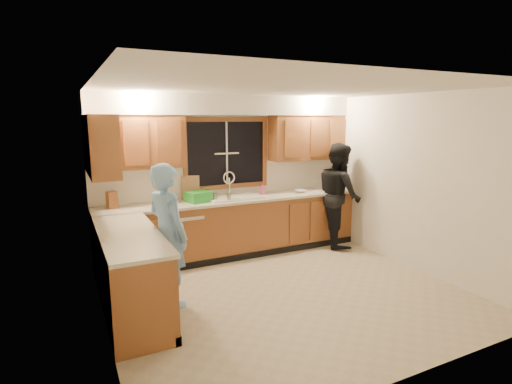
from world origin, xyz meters
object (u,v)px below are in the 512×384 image
soap_bottle (262,189)px  sink (234,202)px  stove (139,293)px  woman (339,195)px  man (168,235)px  dish_crate (198,197)px  dishwasher (182,237)px  knife_block (112,200)px  bowl (300,191)px

soap_bottle → sink: bearing=-170.5°
stove → woman: 3.92m
man → soap_bottle: size_ratio=9.39×
dish_crate → sink: bearing=0.3°
sink → dishwasher: size_ratio=1.05×
woman → knife_block: bearing=100.1°
dishwasher → woman: size_ratio=0.47×
man → dishwasher: bearing=-42.6°
dishwasher → woman: bearing=-6.6°
sink → dish_crate: 0.60m
dish_crate → bowl: 1.77m
stove → soap_bottle: size_ratio=5.06×
stove → soap_bottle: bearing=39.2°
dishwasher → man: size_ratio=0.49×
dishwasher → bowl: bearing=-1.1°
stove → man: (0.44, 0.58, 0.38)m
stove → dish_crate: dish_crate is taller
stove → bowl: (2.99, 1.77, 0.49)m
dish_crate → soap_bottle: (1.13, 0.09, 0.01)m
bowl → woman: bearing=-23.9°
dishwasher → stove: size_ratio=0.91×
sink → man: size_ratio=0.52×
man → bowl: bearing=-85.1°
knife_block → soap_bottle: (2.35, 0.00, -0.03)m
dishwasher → soap_bottle: bearing=4.4°
woman → bowl: 0.67m
knife_block → man: bearing=-90.5°
sink → knife_block: size_ratio=3.60×
dish_crate → woman: bearing=-7.6°
knife_block → dish_crate: size_ratio=0.73×
sink → dishwasher: sink is taller
man → soap_bottle: man is taller
dishwasher → woman: 2.70m
stove → knife_block: size_ratio=3.76×
knife_block → soap_bottle: bearing=-18.7°
knife_block → dish_crate: 1.22m
bowl → knife_block: bearing=177.3°
sink → woman: (1.79, -0.32, 0.01)m
woman → soap_bottle: 1.32m
bowl → dish_crate: bearing=178.4°
dish_crate → soap_bottle: size_ratio=1.85×
bowl → dishwasher: bearing=178.9°
woman → knife_block: (-3.59, 0.41, 0.16)m
dishwasher → dish_crate: 0.64m
dishwasher → knife_block: size_ratio=3.43×
dish_crate → bowl: dish_crate is taller
woman → sink: bearing=96.4°
sink → man: 1.84m
dishwasher → man: (-0.51, -1.23, 0.42)m
man → soap_bottle: (1.91, 1.34, 0.17)m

